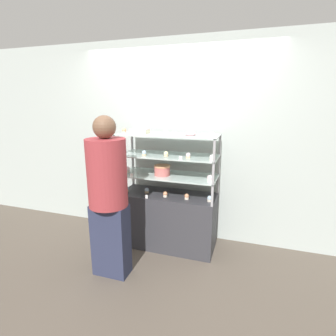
{
  "coord_description": "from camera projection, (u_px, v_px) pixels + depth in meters",
  "views": [
    {
      "loc": [
        0.96,
        -2.94,
        1.81
      ],
      "look_at": [
        0.0,
        0.0,
        1.04
      ],
      "focal_mm": 28.0,
      "sensor_mm": 36.0,
      "label": 1
    }
  ],
  "objects": [
    {
      "name": "cupcake_9",
      "position": [
        166.0,
        154.0,
        3.06
      ],
      "size": [
        0.05,
        0.05,
        0.06
      ],
      "color": "#CCB28C",
      "rests_on": "display_riser_middle"
    },
    {
      "name": "price_tag_2",
      "position": [
        181.0,
        158.0,
        2.87
      ],
      "size": [
        0.04,
        0.0,
        0.04
      ],
      "color": "white",
      "rests_on": "display_riser_middle"
    },
    {
      "name": "cupcake_13",
      "position": [
        166.0,
        132.0,
        3.01
      ],
      "size": [
        0.05,
        0.05,
        0.06
      ],
      "color": "white",
      "rests_on": "display_riser_upper"
    },
    {
      "name": "cupcake_4",
      "position": [
        209.0,
        199.0,
        3.02
      ],
      "size": [
        0.05,
        0.05,
        0.07
      ],
      "color": "beige",
      "rests_on": "display_base"
    },
    {
      "name": "cupcake_12",
      "position": [
        124.0,
        131.0,
        3.2
      ],
      "size": [
        0.05,
        0.05,
        0.06
      ],
      "color": "beige",
      "rests_on": "display_riser_upper"
    },
    {
      "name": "cupcake_7",
      "position": [
        124.0,
        151.0,
        3.25
      ],
      "size": [
        0.05,
        0.05,
        0.06
      ],
      "color": "white",
      "rests_on": "display_riser_middle"
    },
    {
      "name": "cupcake_6",
      "position": [
        210.0,
        179.0,
        2.92
      ],
      "size": [
        0.06,
        0.06,
        0.08
      ],
      "color": "white",
      "rests_on": "display_riser_lower"
    },
    {
      "name": "back_wall",
      "position": [
        177.0,
        142.0,
        3.49
      ],
      "size": [
        8.0,
        0.05,
        2.6
      ],
      "color": "#A8B2AD",
      "rests_on": "ground_plane"
    },
    {
      "name": "sheet_cake_frosted",
      "position": [
        140.0,
        131.0,
        3.18
      ],
      "size": [
        0.21,
        0.15,
        0.06
      ],
      "color": "beige",
      "rests_on": "display_riser_upper"
    },
    {
      "name": "price_tag_0",
      "position": [
        146.0,
        197.0,
        3.12
      ],
      "size": [
        0.04,
        0.0,
        0.04
      ],
      "color": "white",
      "rests_on": "display_base"
    },
    {
      "name": "cupcake_11",
      "position": [
        212.0,
        158.0,
        2.86
      ],
      "size": [
        0.05,
        0.05,
        0.06
      ],
      "color": "beige",
      "rests_on": "display_riser_middle"
    },
    {
      "name": "ground_plane",
      "position": [
        168.0,
        244.0,
        3.44
      ],
      "size": [
        20.0,
        20.0,
        0.0
      ],
      "primitive_type": "plane",
      "color": "brown"
    },
    {
      "name": "cupcake_0",
      "position": [
        127.0,
        189.0,
        3.36
      ],
      "size": [
        0.05,
        0.05,
        0.07
      ],
      "color": "#CCB28C",
      "rests_on": "display_base"
    },
    {
      "name": "cupcake_3",
      "position": [
        187.0,
        197.0,
        3.09
      ],
      "size": [
        0.05,
        0.05,
        0.07
      ],
      "color": "beige",
      "rests_on": "display_base"
    },
    {
      "name": "donut_glazed",
      "position": [
        190.0,
        134.0,
        3.0
      ],
      "size": [
        0.13,
        0.13,
        0.03
      ],
      "color": "#EFB2BC",
      "rests_on": "display_riser_upper"
    },
    {
      "name": "display_riser_upper",
      "position": [
        168.0,
        136.0,
        3.09
      ],
      "size": [
        1.19,
        0.49,
        0.25
      ],
      "color": "#99999E",
      "rests_on": "display_riser_middle"
    },
    {
      "name": "cupcake_10",
      "position": [
        188.0,
        156.0,
        2.97
      ],
      "size": [
        0.05,
        0.05,
        0.06
      ],
      "color": "#CCB28C",
      "rests_on": "display_riser_middle"
    },
    {
      "name": "cupcake_1",
      "position": [
        147.0,
        190.0,
        3.3
      ],
      "size": [
        0.05,
        0.05,
        0.07
      ],
      "color": "#CCB28C",
      "rests_on": "display_base"
    },
    {
      "name": "customer_figure",
      "position": [
        108.0,
        194.0,
        2.65
      ],
      "size": [
        0.4,
        0.4,
        1.7
      ],
      "color": "#282D47",
      "rests_on": "ground_plane"
    },
    {
      "name": "price_tag_1",
      "position": [
        132.0,
        175.0,
        3.11
      ],
      "size": [
        0.04,
        0.0,
        0.04
      ],
      "color": "white",
      "rests_on": "display_riser_lower"
    },
    {
      "name": "layer_cake_centerpiece",
      "position": [
        162.0,
        170.0,
        3.18
      ],
      "size": [
        0.2,
        0.2,
        0.12
      ],
      "color": "#C66660",
      "rests_on": "display_riser_lower"
    },
    {
      "name": "cupcake_5",
      "position": [
        127.0,
        170.0,
        3.31
      ],
      "size": [
        0.06,
        0.06,
        0.08
      ],
      "color": "beige",
      "rests_on": "display_riser_lower"
    },
    {
      "name": "cupcake_2",
      "position": [
        166.0,
        194.0,
        3.16
      ],
      "size": [
        0.05,
        0.05,
        0.07
      ],
      "color": "beige",
      "rests_on": "display_base"
    },
    {
      "name": "display_base",
      "position": [
        168.0,
        220.0,
        3.36
      ],
      "size": [
        1.19,
        0.49,
        0.7
      ],
      "color": "#333338",
      "rests_on": "ground_plane"
    },
    {
      "name": "cupcake_14",
      "position": [
        212.0,
        134.0,
        2.83
      ],
      "size": [
        0.05,
        0.05,
        0.06
      ],
      "color": "white",
      "rests_on": "display_riser_upper"
    },
    {
      "name": "price_tag_3",
      "position": [
        178.0,
        135.0,
        2.82
      ],
      "size": [
        0.04,
        0.0,
        0.04
      ],
      "color": "white",
      "rests_on": "display_riser_upper"
    },
    {
      "name": "cupcake_8",
      "position": [
        144.0,
        153.0,
        3.11
      ],
      "size": [
        0.05,
        0.05,
        0.06
      ],
      "color": "#CCB28C",
      "rests_on": "display_riser_middle"
    },
    {
      "name": "display_riser_middle",
      "position": [
        168.0,
        156.0,
        3.15
      ],
      "size": [
        1.19,
        0.49,
        0.25
      ],
      "color": "#99999E",
      "rests_on": "display_riser_lower"
    },
    {
      "name": "display_riser_lower",
      "position": [
        168.0,
        176.0,
        3.21
      ],
      "size": [
        1.19,
        0.49,
        0.25
      ],
      "color": "#99999E",
      "rests_on": "display_base"
    }
  ]
}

